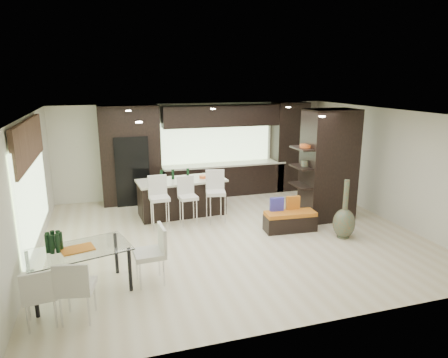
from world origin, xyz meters
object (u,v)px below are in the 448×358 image
object	(u,v)px
chair_end	(150,258)
chair_far	(40,298)
bench	(290,221)
chair_near	(77,291)
stool_mid	(188,206)
kitchen_island	(182,197)
stool_right	(216,202)
floor_vase	(345,209)
dining_table	(80,271)
stool_left	(160,207)

from	to	relation	value
chair_end	chair_far	bearing A→B (deg)	111.25
bench	chair_near	size ratio (longest dim) A/B	1.32
stool_mid	bench	xyz separation A→B (m)	(2.14, -1.08, -0.24)
kitchen_island	stool_right	world-z (taller)	stool_right
kitchen_island	chair_near	distance (m)	4.72
chair_far	chair_end	bearing A→B (deg)	17.92
stool_mid	chair_end	bearing A→B (deg)	-120.10
floor_vase	dining_table	world-z (taller)	floor_vase
kitchen_island	stool_left	bearing A→B (deg)	-134.79
kitchen_island	stool_left	size ratio (longest dim) A/B	2.22
stool_left	kitchen_island	bearing A→B (deg)	47.34
floor_vase	chair_near	size ratio (longest dim) A/B	1.47
stool_left	floor_vase	distance (m)	4.16
dining_table	chair_end	distance (m)	1.12
bench	chair_far	bearing A→B (deg)	-151.46
stool_left	stool_right	world-z (taller)	stool_right
floor_vase	chair_end	xyz separation A→B (m)	(-4.29, -0.78, -0.19)
dining_table	stool_left	bearing A→B (deg)	42.03
stool_mid	chair_end	distance (m)	2.84
chair_far	stool_mid	bearing A→B (deg)	42.58
stool_mid	chair_far	xyz separation A→B (m)	(-2.83, -3.31, -0.05)
bench	chair_near	bearing A→B (deg)	-148.97
kitchen_island	stool_left	world-z (taller)	stool_left
kitchen_island	stool_mid	distance (m)	0.78
stool_left	chair_near	size ratio (longest dim) A/B	1.11
floor_vase	chair_near	distance (m)	5.63
stool_right	dining_table	bearing A→B (deg)	-128.25
chair_near	chair_far	world-z (taller)	chair_near
stool_left	stool_mid	world-z (taller)	stool_left
stool_mid	bench	distance (m)	2.41
stool_left	floor_vase	size ratio (longest dim) A/B	0.75
stool_mid	stool_right	size ratio (longest dim) A/B	0.91
stool_left	chair_end	xyz separation A→B (m)	(-0.54, -2.55, -0.03)
stool_right	chair_far	world-z (taller)	stool_right
floor_vase	chair_far	size ratio (longest dim) A/B	1.58
kitchen_island	chair_far	size ratio (longest dim) A/B	2.66
kitchen_island	chair_far	bearing A→B (deg)	-128.96
chair_far	chair_end	size ratio (longest dim) A/B	0.89
chair_far	chair_end	distance (m)	1.78
stool_mid	dining_table	distance (m)	3.47
kitchen_island	chair_far	distance (m)	4.97
chair_near	kitchen_island	bearing A→B (deg)	72.25
kitchen_island	stool_right	bearing A→B (deg)	-54.07
stool_left	stool_right	distance (m)	1.35
stool_mid	stool_left	bearing A→B (deg)	176.37
kitchen_island	chair_far	xyz separation A→B (m)	(-2.83, -4.09, -0.04)
stool_left	chair_far	size ratio (longest dim) A/B	1.19
stool_mid	chair_far	bearing A→B (deg)	-135.22
chair_end	kitchen_island	bearing A→B (deg)	-23.60
stool_mid	dining_table	xyz separation A→B (m)	(-2.33, -2.57, -0.08)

